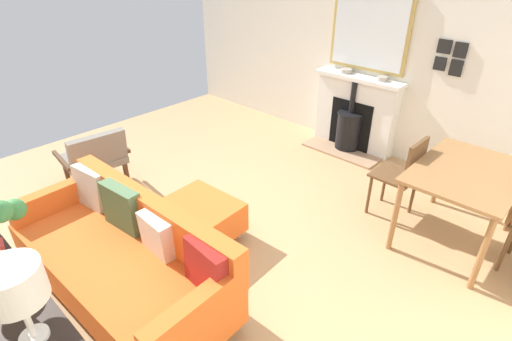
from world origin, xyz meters
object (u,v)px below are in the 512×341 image
mantel_bowl_near (346,71)px  armchair_accent (95,156)px  sofa (125,256)px  dining_table (466,180)px  fireplace (354,117)px  table_lamp_far_end (13,286)px  ottoman (200,218)px  mantel_bowl_far (382,78)px  dining_chair_near_fireplace (404,172)px

mantel_bowl_near → armchair_accent: size_ratio=0.20×
mantel_bowl_near → armchair_accent: mantel_bowl_near is taller
sofa → dining_table: bearing=145.3°
fireplace → mantel_bowl_near: mantel_bowl_near is taller
table_lamp_far_end → dining_table: (-3.22, 1.01, -0.44)m
fireplace → mantel_bowl_near: 0.62m
mantel_bowl_near → ottoman: bearing=4.3°
mantel_bowl_near → ottoman: 2.84m
ottoman → dining_table: (-1.61, 1.74, 0.42)m
mantel_bowl_near → sofa: bearing=4.6°
mantel_bowl_far → dining_chair_near_fireplace: size_ratio=0.15×
mantel_bowl_far → ottoman: bearing=-6.3°
sofa → dining_table: size_ratio=1.76×
mantel_bowl_near → dining_table: (1.11, 1.95, -0.37)m
table_lamp_far_end → dining_chair_near_fireplace: size_ratio=0.52×
sofa → mantel_bowl_far: bearing=176.4°
sofa → ottoman: sofa is taller
fireplace → ottoman: fireplace is taller
sofa → armchair_accent: (-0.59, -1.58, 0.09)m
armchair_accent → dining_chair_near_fireplace: bearing=124.0°
table_lamp_far_end → dining_chair_near_fireplace: table_lamp_far_end is taller
armchair_accent → dining_table: 3.73m
fireplace → dining_table: (1.09, 1.75, 0.21)m
mantel_bowl_far → dining_chair_near_fireplace: bearing=38.8°
table_lamp_far_end → armchair_accent: bearing=-122.0°
sofa → armchair_accent: 1.69m
armchair_accent → table_lamp_far_end: size_ratio=1.63×
fireplace → armchair_accent: size_ratio=1.59×
ottoman → armchair_accent: size_ratio=0.95×
armchair_accent → table_lamp_far_end: bearing=58.0°
dining_chair_near_fireplace → armchair_accent: bearing=-56.0°
mantel_bowl_near → table_lamp_far_end: bearing=12.2°
dining_table → dining_chair_near_fireplace: (0.00, -0.55, -0.13)m
sofa → dining_chair_near_fireplace: (-2.41, 1.12, 0.18)m
mantel_bowl_near → table_lamp_far_end: 4.44m
fireplace → table_lamp_far_end: table_lamp_far_end is taller
sofa → armchair_accent: bearing=-110.4°
mantel_bowl_far → table_lamp_far_end: size_ratio=0.28×
sofa → dining_table: (-2.41, 1.67, 0.32)m
fireplace → ottoman: (2.70, 0.00, -0.21)m
mantel_bowl_near → dining_table: size_ratio=0.13×
mantel_bowl_near → mantel_bowl_far: (0.00, 0.51, 0.00)m
dining_chair_near_fireplace → mantel_bowl_far: bearing=-141.2°
armchair_accent → dining_table: bearing=119.3°
ottoman → dining_table: size_ratio=0.62×
armchair_accent → dining_chair_near_fireplace: dining_chair_near_fireplace is taller
mantel_bowl_far → table_lamp_far_end: 4.36m
dining_table → dining_chair_near_fireplace: size_ratio=1.30×
mantel_bowl_far → sofa: 3.60m
mantel_bowl_near → mantel_bowl_far: bearing=90.0°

